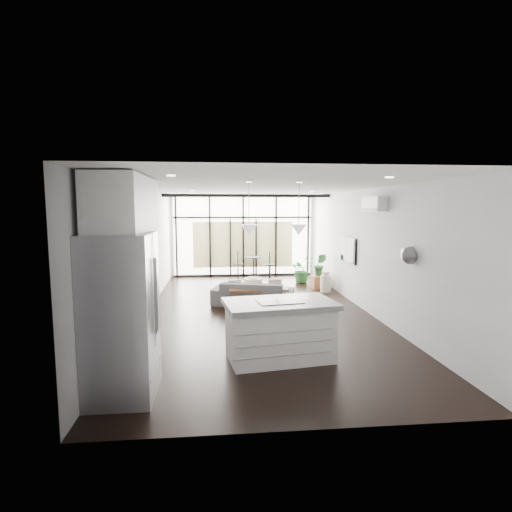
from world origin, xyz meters
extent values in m
cube|color=black|center=(0.00, 0.00, 0.00)|extent=(5.00, 10.00, 0.00)
cube|color=white|center=(0.00, 0.00, 2.80)|extent=(5.00, 10.00, 0.00)
cube|color=silver|center=(-2.50, 0.00, 1.40)|extent=(0.02, 10.00, 2.80)
cube|color=silver|center=(2.50, 0.00, 1.40)|extent=(0.02, 10.00, 2.80)
cube|color=silver|center=(0.00, 5.00, 1.40)|extent=(5.00, 0.02, 2.80)
cube|color=silver|center=(0.00, -5.00, 1.40)|extent=(5.00, 0.02, 2.80)
cube|color=black|center=(0.00, 4.88, 1.40)|extent=(5.00, 0.20, 2.80)
cube|color=white|center=(0.00, 4.00, 2.77)|extent=(4.70, 1.90, 0.06)
cube|color=#EEE79D|center=(0.00, 4.95, 1.10)|extent=(3.50, 0.02, 1.60)
cube|color=silver|center=(0.05, -2.94, 0.46)|extent=(1.82, 1.24, 0.92)
cube|color=black|center=(0.05, -2.94, 0.93)|extent=(0.74, 0.55, 0.01)
cube|color=#96969B|center=(-2.10, -3.95, 1.03)|extent=(0.80, 1.00, 2.06)
cube|color=silver|center=(-2.16, -3.15, 1.22)|extent=(0.63, 0.66, 2.43)
cube|color=silver|center=(-2.12, -3.50, 2.35)|extent=(0.62, 1.75, 0.86)
cone|color=white|center=(-0.40, -2.65, 2.02)|extent=(0.26, 0.26, 0.18)
cone|color=white|center=(0.40, -2.65, 2.02)|extent=(0.26, 0.26, 0.18)
imported|color=#464648|center=(-0.04, 0.65, 0.39)|extent=(2.07, 1.07, 0.78)
cube|color=brown|center=(0.07, 0.38, 0.23)|extent=(1.41, 0.36, 0.45)
cylinder|color=silver|center=(0.08, 2.01, 0.21)|extent=(0.59, 0.59, 0.41)
cube|color=brown|center=(2.13, 2.53, 0.18)|extent=(0.51, 0.51, 0.37)
imported|color=#27632D|center=(1.79, 3.48, 0.32)|extent=(1.01, 1.06, 0.64)
imported|color=#27632D|center=(2.13, 2.53, 0.51)|extent=(0.54, 0.75, 0.30)
cylinder|color=beige|center=(2.16, 1.98, 0.29)|extent=(0.33, 0.33, 0.59)
cube|color=black|center=(0.34, 4.57, 0.32)|extent=(1.43, 0.82, 0.65)
cube|color=black|center=(2.46, 1.00, 1.30)|extent=(0.05, 1.10, 0.65)
cube|color=white|center=(2.38, -0.80, 2.45)|extent=(0.22, 0.90, 0.30)
cube|color=black|center=(-2.47, -0.50, 1.55)|extent=(0.04, 0.70, 0.90)
camera|label=1|loc=(-0.90, -8.94, 2.36)|focal=28.00mm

